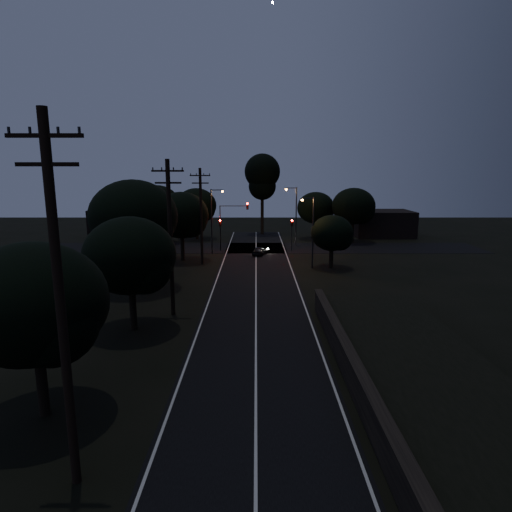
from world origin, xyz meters
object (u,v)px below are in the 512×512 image
object	(u,v)px
streetlight_b	(295,212)
car	(260,251)
utility_pole_near	(60,303)
signal_right	(292,229)
streetlight_a	(213,217)
streetlight_c	(311,228)
utility_pole_mid	(170,236)
tall_pine	(262,176)
utility_pole_far	(201,215)
signal_left	(220,229)
signal_mast	(233,217)

from	to	relation	value
streetlight_b	car	bearing A→B (deg)	-125.47
utility_pole_near	signal_right	size ratio (longest dim) A/B	2.93
streetlight_a	streetlight_c	size ratio (longest dim) A/B	1.07
utility_pole_near	car	xyz separation A→B (m)	(6.45, 39.19, -5.72)
utility_pole_near	utility_pole_mid	size ratio (longest dim) A/B	1.09
utility_pole_near	car	distance (m)	40.13
tall_pine	streetlight_c	size ratio (longest dim) A/B	1.72
utility_pole_far	car	xyz separation A→B (m)	(6.45, 5.19, -4.96)
streetlight_a	utility_pole_mid	bearing A→B (deg)	-91.73
utility_pole_far	streetlight_c	size ratio (longest dim) A/B	1.40
signal_right	utility_pole_near	bearing A→B (deg)	-104.17
signal_left	tall_pine	bearing A→B (deg)	69.54
utility_pole_mid	streetlight_b	distance (m)	31.15
utility_pole_mid	utility_pole_near	bearing A→B (deg)	-90.00
utility_pole_near	signal_right	xyz separation A→B (m)	(10.60, 41.99, -3.41)
signal_mast	streetlight_a	world-z (taller)	streetlight_a
signal_left	streetlight_a	distance (m)	2.77
streetlight_b	signal_left	bearing A→B (deg)	-157.95
utility_pole_mid	streetlight_a	size ratio (longest dim) A/B	1.38
tall_pine	streetlight_b	distance (m)	12.70
tall_pine	signal_mast	size ratio (longest dim) A/B	2.06
tall_pine	signal_left	world-z (taller)	tall_pine
utility_pole_mid	utility_pole_far	bearing A→B (deg)	90.00
streetlight_c	car	world-z (taller)	streetlight_c
utility_pole_near	signal_left	bearing A→B (deg)	88.09
signal_mast	tall_pine	bearing A→B (deg)	75.38
signal_right	streetlight_b	size ratio (longest dim) A/B	0.51
utility_pole_far	tall_pine	bearing A→B (deg)	73.07
signal_right	streetlight_a	distance (m)	10.26
utility_pole_near	signal_right	distance (m)	43.44
signal_right	streetlight_a	size ratio (longest dim) A/B	0.51
utility_pole_mid	signal_right	size ratio (longest dim) A/B	2.68
utility_pole_mid	car	xyz separation A→B (m)	(6.45, 22.19, -5.21)
signal_mast	streetlight_b	bearing A→B (deg)	25.99
tall_pine	streetlight_b	xyz separation A→B (m)	(4.31, -11.00, -4.65)
signal_mast	car	world-z (taller)	signal_mast
utility_pole_mid	signal_left	bearing A→B (deg)	86.79
streetlight_a	streetlight_c	world-z (taller)	streetlight_a
signal_mast	streetlight_c	size ratio (longest dim) A/B	0.83
signal_left	signal_right	bearing A→B (deg)	0.00
signal_mast	streetlight_c	xyz separation A→B (m)	(8.74, -9.99, 0.01)
utility_pole_far	signal_mast	world-z (taller)	utility_pole_far
utility_pole_near	streetlight_c	xyz separation A→B (m)	(11.83, 32.00, -1.89)
signal_right	signal_mast	distance (m)	7.66
signal_right	streetlight_b	bearing A→B (deg)	80.00
utility_pole_mid	signal_mast	bearing A→B (deg)	82.96
car	utility_pole_far	bearing A→B (deg)	57.03
tall_pine	streetlight_c	xyz separation A→B (m)	(4.83, -25.00, -4.94)
tall_pine	utility_pole_near	bearing A→B (deg)	-97.00
streetlight_a	car	distance (m)	7.12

